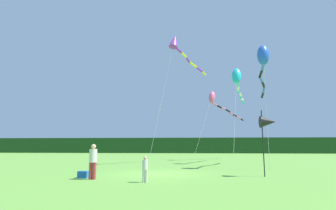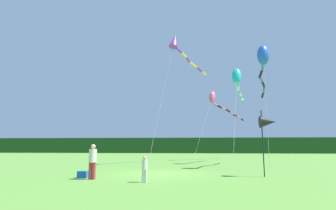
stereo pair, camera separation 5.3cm
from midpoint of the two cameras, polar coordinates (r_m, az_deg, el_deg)
ground_plane at (r=16.93m, az=-1.96°, el=-14.72°), size 120.00×120.00×0.00m
distant_treeline at (r=61.75m, az=3.23°, el=-8.78°), size 108.00×3.26×3.50m
person_adult at (r=14.57m, az=-16.13°, el=-11.35°), size 0.40×0.40×1.81m
person_child at (r=12.97m, az=-5.15°, el=-13.43°), size 0.27×0.27×1.24m
cooler_box at (r=15.40m, az=-18.07°, el=-14.21°), size 0.52×0.41×0.37m
banner_flag_pole at (r=16.27m, az=20.84°, el=-3.58°), size 0.90×0.70×3.78m
kite_rainbow at (r=32.81m, az=10.42°, el=0.85°), size 7.15×8.67×8.41m
kite_cyan at (r=27.05m, az=14.78°, el=5.42°), size 3.18×10.67×9.41m
kite_purple at (r=26.15m, az=2.16°, el=12.73°), size 5.25×8.46×12.40m
kite_blue at (r=22.70m, az=19.93°, el=9.21°), size 2.13×7.98×9.66m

